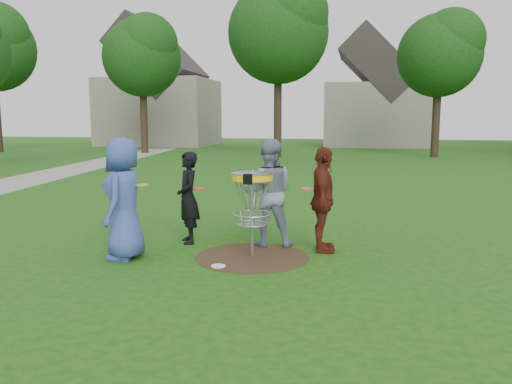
% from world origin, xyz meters
% --- Properties ---
extents(ground, '(100.00, 100.00, 0.00)m').
position_xyz_m(ground, '(0.00, 0.00, 0.00)').
color(ground, '#19470F').
rests_on(ground, ground).
extents(dirt_patch, '(1.80, 1.80, 0.01)m').
position_xyz_m(dirt_patch, '(0.00, 0.00, 0.00)').
color(dirt_patch, '#47331E').
rests_on(dirt_patch, ground).
extents(concrete_path, '(7.75, 39.92, 0.02)m').
position_xyz_m(concrete_path, '(-10.00, 8.00, 0.01)').
color(concrete_path, '#9E9E99').
rests_on(concrete_path, ground).
extents(player_blue, '(0.67, 0.97, 1.90)m').
position_xyz_m(player_blue, '(-1.93, -0.46, 0.95)').
color(player_blue, '#374B99').
rests_on(player_blue, ground).
extents(player_black, '(0.62, 0.70, 1.61)m').
position_xyz_m(player_black, '(-1.29, 0.70, 0.80)').
color(player_black, black).
rests_on(player_black, ground).
extents(player_grey, '(0.98, 0.81, 1.84)m').
position_xyz_m(player_grey, '(0.11, 0.81, 0.92)').
color(player_grey, gray).
rests_on(player_grey, ground).
extents(player_maroon, '(0.52, 1.05, 1.73)m').
position_xyz_m(player_maroon, '(1.06, 0.57, 0.86)').
color(player_maroon, '#581D14').
rests_on(player_maroon, ground).
extents(disc_on_grass, '(0.22, 0.22, 0.02)m').
position_xyz_m(disc_on_grass, '(-0.38, -0.62, 0.01)').
color(disc_on_grass, white).
rests_on(disc_on_grass, ground).
extents(disc_golf_basket, '(0.66, 0.67, 1.38)m').
position_xyz_m(disc_golf_basket, '(0.00, -0.00, 1.02)').
color(disc_golf_basket, '#9EA0A5').
rests_on(disc_golf_basket, ground).
extents(held_discs, '(2.69, 1.18, 0.19)m').
position_xyz_m(held_discs, '(-0.46, 0.29, 1.08)').
color(held_discs, '#C4DB18').
rests_on(held_discs, ground).
extents(tree_row, '(51.20, 17.42, 9.90)m').
position_xyz_m(tree_row, '(0.44, 20.67, 6.21)').
color(tree_row, '#38281C').
rests_on(tree_row, ground).
extents(house_row, '(44.50, 10.65, 11.62)m').
position_xyz_m(house_row, '(4.78, 33.07, 4.14)').
color(house_row, gray).
rests_on(house_row, ground).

